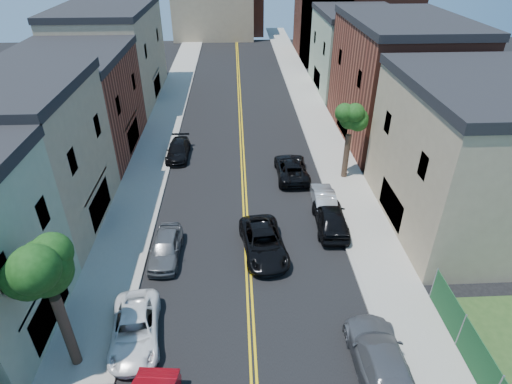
{
  "coord_description": "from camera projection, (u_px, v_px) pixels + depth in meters",
  "views": [
    {
      "loc": [
        -0.48,
        1.64,
        16.56
      ],
      "look_at": [
        0.71,
        24.99,
        2.0
      ],
      "focal_mm": 29.41,
      "sensor_mm": 36.0,
      "label": 1
    }
  ],
  "objects": [
    {
      "name": "sidewalk_left",
      "position": [
        160.0,
        130.0,
        40.92
      ],
      "size": [
        3.2,
        100.0,
        0.15
      ],
      "primitive_type": "cube",
      "color": "gray",
      "rests_on": "ground"
    },
    {
      "name": "sidewalk_right",
      "position": [
        321.0,
        127.0,
        41.6
      ],
      "size": [
        3.2,
        100.0,
        0.15
      ],
      "primitive_type": "cube",
      "color": "gray",
      "rests_on": "ground"
    },
    {
      "name": "curb_left",
      "position": [
        178.0,
        130.0,
        40.99
      ],
      "size": [
        0.3,
        100.0,
        0.15
      ],
      "primitive_type": "cube",
      "color": "gray",
      "rests_on": "ground"
    },
    {
      "name": "curb_right",
      "position": [
        303.0,
        127.0,
        41.52
      ],
      "size": [
        0.3,
        100.0,
        0.15
      ],
      "primitive_type": "cube",
      "color": "gray",
      "rests_on": "ground"
    },
    {
      "name": "bldg_left_tan_near",
      "position": [
        16.0,
        164.0,
        25.6
      ],
      "size": [
        9.0,
        10.0,
        9.0
      ],
      "primitive_type": "cube",
      "color": "#998466",
      "rests_on": "ground"
    },
    {
      "name": "bldg_left_brick",
      "position": [
        75.0,
        107.0,
        35.19
      ],
      "size": [
        9.0,
        12.0,
        8.0
      ],
      "primitive_type": "cube",
      "color": "brown",
      "rests_on": "ground"
    },
    {
      "name": "bldg_left_tan_far",
      "position": [
        113.0,
        56.0,
        46.66
      ],
      "size": [
        9.0,
        16.0,
        9.5
      ],
      "primitive_type": "cube",
      "color": "#998466",
      "rests_on": "ground"
    },
    {
      "name": "bldg_right_tan",
      "position": [
        471.0,
        160.0,
        25.96
      ],
      "size": [
        9.0,
        12.0,
        9.0
      ],
      "primitive_type": "cube",
      "color": "#998466",
      "rests_on": "ground"
    },
    {
      "name": "bldg_right_brick",
      "position": [
        396.0,
        83.0,
        37.56
      ],
      "size": [
        9.0,
        14.0,
        10.0
      ],
      "primitive_type": "cube",
      "color": "brown",
      "rests_on": "ground"
    },
    {
      "name": "bldg_right_palegrn",
      "position": [
        356.0,
        53.0,
        49.83
      ],
      "size": [
        9.0,
        12.0,
        8.5
      ],
      "primitive_type": "cube",
      "color": "gray",
      "rests_on": "ground"
    },
    {
      "name": "church",
      "position": [
        348.0,
        7.0,
        61.12
      ],
      "size": [
        16.2,
        14.2,
        22.6
      ],
      "color": "#4C2319",
      "rests_on": "ground"
    },
    {
      "name": "backdrop_left",
      "position": [
        213.0,
        2.0,
        73.56
      ],
      "size": [
        14.0,
        8.0,
        12.0
      ],
      "primitive_type": "cube",
      "color": "#998466",
      "rests_on": "ground"
    },
    {
      "name": "backdrop_center",
      "position": [
        236.0,
        5.0,
        77.65
      ],
      "size": [
        10.0,
        8.0,
        10.0
      ],
      "primitive_type": "cube",
      "color": "brown",
      "rests_on": "ground"
    },
    {
      "name": "tree_left_mid",
      "position": [
        39.0,
        250.0,
        15.44
      ],
      "size": [
        5.2,
        5.2,
        9.29
      ],
      "color": "#322319",
      "rests_on": "sidewalk_left"
    },
    {
      "name": "tree_right_far",
      "position": [
        352.0,
        108.0,
        30.12
      ],
      "size": [
        4.4,
        4.4,
        8.03
      ],
      "color": "#322319",
      "rests_on": "sidewalk_right"
    },
    {
      "name": "white_pickup",
      "position": [
        135.0,
        329.0,
        19.71
      ],
      "size": [
        2.78,
        5.02,
        1.33
      ],
      "primitive_type": "imported",
      "rotation": [
        0.0,
        0.0,
        0.13
      ],
      "color": "white",
      "rests_on": "ground"
    },
    {
      "name": "grey_car_left",
      "position": [
        166.0,
        247.0,
        24.69
      ],
      "size": [
        1.83,
        4.32,
        1.46
      ],
      "primitive_type": "imported",
      "rotation": [
        0.0,
        0.0,
        -0.03
      ],
      "color": "#52555A",
      "rests_on": "ground"
    },
    {
      "name": "black_car_left",
      "position": [
        178.0,
        150.0,
        35.87
      ],
      "size": [
        1.89,
        4.49,
        1.29
      ],
      "primitive_type": "imported",
      "rotation": [
        0.0,
        0.0,
        -0.02
      ],
      "color": "black",
      "rests_on": "ground"
    },
    {
      "name": "grey_car_right",
      "position": [
        381.0,
        360.0,
        18.11
      ],
      "size": [
        2.3,
        5.58,
        1.61
      ],
      "primitive_type": "imported",
      "rotation": [
        0.0,
        0.0,
        3.15
      ],
      "color": "#525459",
      "rests_on": "ground"
    },
    {
      "name": "black_car_right",
      "position": [
        331.0,
        217.0,
        27.13
      ],
      "size": [
        2.16,
        4.96,
        1.66
      ],
      "primitive_type": "imported",
      "rotation": [
        0.0,
        0.0,
        3.1
      ],
      "color": "black",
      "rests_on": "ground"
    },
    {
      "name": "silver_car_right",
      "position": [
        323.0,
        198.0,
        29.32
      ],
      "size": [
        1.6,
        4.15,
        1.35
      ],
      "primitive_type": "imported",
      "rotation": [
        0.0,
        0.0,
        3.1
      ],
      "color": "#B1B4BA",
      "rests_on": "ground"
    },
    {
      "name": "dark_car_right_far",
      "position": [
        292.0,
        168.0,
        32.99
      ],
      "size": [
        2.45,
        5.22,
        1.44
      ],
      "primitive_type": "imported",
      "rotation": [
        0.0,
        0.0,
        3.15
      ],
      "color": "black",
      "rests_on": "ground"
    },
    {
      "name": "black_suv_lane",
      "position": [
        263.0,
        243.0,
        25.08
      ],
      "size": [
        3.0,
        5.48,
        1.46
      ],
      "primitive_type": "imported",
      "rotation": [
        0.0,
        0.0,
        0.12
      ],
      "color": "black",
      "rests_on": "ground"
    }
  ]
}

